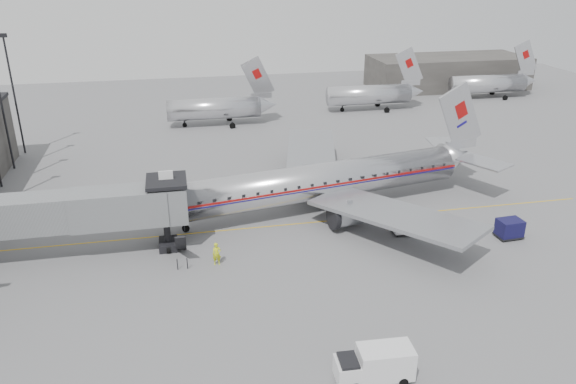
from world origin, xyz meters
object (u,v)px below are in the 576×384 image
airliner (328,180)px  ramp_worker (217,254)px  service_van (375,364)px  baggage_cart_white (403,226)px  baggage_cart_navy (509,228)px

airliner → ramp_worker: 15.38m
airliner → ramp_worker: size_ratio=18.75×
airliner → service_van: (-3.91, -25.13, -1.81)m
service_van → airliner: bearing=84.2°
airliner → baggage_cart_white: airliner is taller
airliner → baggage_cart_navy: size_ratio=15.75×
service_van → ramp_worker: size_ratio=2.42×
baggage_cart_white → ramp_worker: (-17.42, -2.18, 0.18)m
airliner → baggage_cart_navy: 17.67m
service_van → ramp_worker: (-8.16, 15.82, -0.17)m
baggage_cart_navy → ramp_worker: 26.60m
airliner → baggage_cart_navy: airliner is taller
service_van → baggage_cart_navy: size_ratio=2.03×
ramp_worker → baggage_cart_navy: bearing=-3.9°
service_van → baggage_cart_white: (9.25, 18.00, -0.36)m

